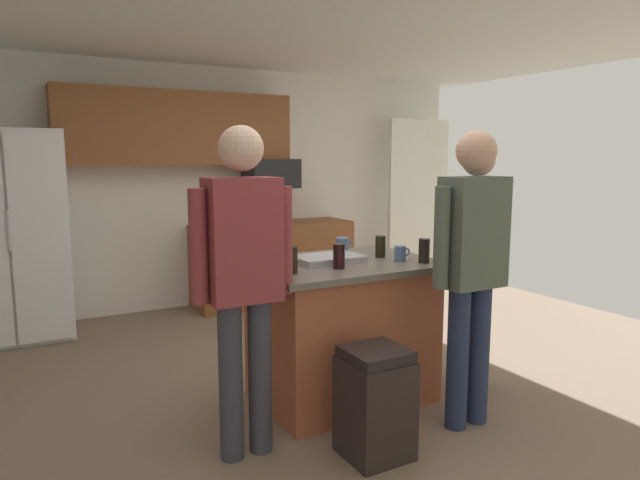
{
  "coord_description": "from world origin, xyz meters",
  "views": [
    {
      "loc": [
        -2.0,
        -3.29,
        1.63
      ],
      "look_at": [
        -0.08,
        0.16,
        1.05
      ],
      "focal_mm": 31.73,
      "sensor_mm": 36.0,
      "label": 1
    }
  ],
  "objects_px": {
    "refrigerator": "(9,236)",
    "mug_blue_stoneware": "(400,253)",
    "kitchen_island": "(342,329)",
    "person_guest_right": "(475,249)",
    "serving_tray": "(328,259)",
    "tumbler_amber": "(380,247)",
    "glass_pilsner": "(292,260)",
    "microwave_over_range": "(271,174)",
    "person_elder_center": "(243,269)",
    "person_host_foreground": "(472,258)",
    "glass_stout_tall": "(424,251)",
    "glass_dark_ale": "(339,256)",
    "trash_bin": "(375,403)",
    "mug_ceramic_white": "(342,245)",
    "glass_short_whisky": "(279,252)"
  },
  "relations": [
    {
      "from": "kitchen_island",
      "to": "glass_pilsner",
      "type": "bearing_deg",
      "value": -158.4
    },
    {
      "from": "glass_pilsner",
      "to": "serving_tray",
      "type": "distance_m",
      "value": 0.43
    },
    {
      "from": "refrigerator",
      "to": "tumbler_amber",
      "type": "xyz_separation_m",
      "value": [
        2.23,
        -2.52,
        0.08
      ]
    },
    {
      "from": "kitchen_island",
      "to": "mug_ceramic_white",
      "type": "height_order",
      "value": "mug_ceramic_white"
    },
    {
      "from": "glass_pilsner",
      "to": "trash_bin",
      "type": "distance_m",
      "value": 0.94
    },
    {
      "from": "person_guest_right",
      "to": "tumbler_amber",
      "type": "height_order",
      "value": "person_guest_right"
    },
    {
      "from": "tumbler_amber",
      "to": "trash_bin",
      "type": "relative_size",
      "value": 0.24
    },
    {
      "from": "tumbler_amber",
      "to": "glass_pilsner",
      "type": "distance_m",
      "value": 0.79
    },
    {
      "from": "refrigerator",
      "to": "mug_blue_stoneware",
      "type": "height_order",
      "value": "refrigerator"
    },
    {
      "from": "refrigerator",
      "to": "glass_stout_tall",
      "type": "xyz_separation_m",
      "value": [
        2.37,
        -2.82,
        0.09
      ]
    },
    {
      "from": "kitchen_island",
      "to": "person_host_foreground",
      "type": "bearing_deg",
      "value": -56.84
    },
    {
      "from": "microwave_over_range",
      "to": "serving_tray",
      "type": "xyz_separation_m",
      "value": [
        -0.77,
        -2.61,
        -0.48
      ]
    },
    {
      "from": "kitchen_island",
      "to": "serving_tray",
      "type": "xyz_separation_m",
      "value": [
        -0.09,
        0.03,
        0.49
      ]
    },
    {
      "from": "glass_dark_ale",
      "to": "trash_bin",
      "type": "bearing_deg",
      "value": -100.11
    },
    {
      "from": "person_elder_center",
      "to": "microwave_over_range",
      "type": "bearing_deg",
      "value": 38.61
    },
    {
      "from": "glass_dark_ale",
      "to": "trash_bin",
      "type": "xyz_separation_m",
      "value": [
        -0.1,
        -0.55,
        -0.72
      ]
    },
    {
      "from": "glass_short_whisky",
      "to": "tumbler_amber",
      "type": "xyz_separation_m",
      "value": [
        0.74,
        -0.08,
        -0.01
      ]
    },
    {
      "from": "glass_stout_tall",
      "to": "mug_blue_stoneware",
      "type": "relative_size",
      "value": 1.33
    },
    {
      "from": "mug_blue_stoneware",
      "to": "person_host_foreground",
      "type": "bearing_deg",
      "value": -78.46
    },
    {
      "from": "person_host_foreground",
      "to": "glass_pilsner",
      "type": "distance_m",
      "value": 1.07
    },
    {
      "from": "mug_blue_stoneware",
      "to": "refrigerator",
      "type": "bearing_deg",
      "value": 130.19
    },
    {
      "from": "person_host_foreground",
      "to": "glass_stout_tall",
      "type": "distance_m",
      "value": 0.42
    },
    {
      "from": "refrigerator",
      "to": "kitchen_island",
      "type": "height_order",
      "value": "refrigerator"
    },
    {
      "from": "microwave_over_range",
      "to": "person_host_foreground",
      "type": "height_order",
      "value": "person_host_foreground"
    },
    {
      "from": "kitchen_island",
      "to": "glass_dark_ale",
      "type": "height_order",
      "value": "glass_dark_ale"
    },
    {
      "from": "glass_stout_tall",
      "to": "tumbler_amber",
      "type": "height_order",
      "value": "glass_stout_tall"
    },
    {
      "from": "glass_short_whisky",
      "to": "trash_bin",
      "type": "relative_size",
      "value": 0.28
    },
    {
      "from": "glass_dark_ale",
      "to": "mug_ceramic_white",
      "type": "distance_m",
      "value": 0.59
    },
    {
      "from": "refrigerator",
      "to": "serving_tray",
      "type": "relative_size",
      "value": 4.25
    },
    {
      "from": "kitchen_island",
      "to": "person_guest_right",
      "type": "xyz_separation_m",
      "value": [
        0.9,
        -0.29,
        0.52
      ]
    },
    {
      "from": "microwave_over_range",
      "to": "mug_ceramic_white",
      "type": "height_order",
      "value": "microwave_over_range"
    },
    {
      "from": "person_host_foreground",
      "to": "mug_ceramic_white",
      "type": "relative_size",
      "value": 13.22
    },
    {
      "from": "microwave_over_range",
      "to": "tumbler_amber",
      "type": "relative_size",
      "value": 3.75
    },
    {
      "from": "trash_bin",
      "to": "kitchen_island",
      "type": "bearing_deg",
      "value": 72.24
    },
    {
      "from": "mug_blue_stoneware",
      "to": "glass_pilsner",
      "type": "relative_size",
      "value": 0.77
    },
    {
      "from": "person_guest_right",
      "to": "serving_tray",
      "type": "relative_size",
      "value": 3.93
    },
    {
      "from": "microwave_over_range",
      "to": "glass_stout_tall",
      "type": "height_order",
      "value": "microwave_over_range"
    },
    {
      "from": "microwave_over_range",
      "to": "person_guest_right",
      "type": "xyz_separation_m",
      "value": [
        0.22,
        -2.94,
        -0.45
      ]
    },
    {
      "from": "tumbler_amber",
      "to": "person_guest_right",
      "type": "bearing_deg",
      "value": -27.16
    },
    {
      "from": "person_host_foreground",
      "to": "serving_tray",
      "type": "height_order",
      "value": "person_host_foreground"
    },
    {
      "from": "kitchen_island",
      "to": "person_elder_center",
      "type": "distance_m",
      "value": 1.09
    },
    {
      "from": "tumbler_amber",
      "to": "mug_blue_stoneware",
      "type": "height_order",
      "value": "tumbler_amber"
    },
    {
      "from": "person_elder_center",
      "to": "glass_dark_ale",
      "type": "distance_m",
      "value": 0.73
    },
    {
      "from": "glass_dark_ale",
      "to": "glass_short_whisky",
      "type": "relative_size",
      "value": 0.91
    },
    {
      "from": "serving_tray",
      "to": "glass_dark_ale",
      "type": "bearing_deg",
      "value": -103.06
    },
    {
      "from": "refrigerator",
      "to": "person_guest_right",
      "type": "xyz_separation_m",
      "value": [
        2.82,
        -2.82,
        0.07
      ]
    },
    {
      "from": "person_guest_right",
      "to": "serving_tray",
      "type": "xyz_separation_m",
      "value": [
        -0.99,
        0.33,
        -0.04
      ]
    },
    {
      "from": "glass_dark_ale",
      "to": "mug_ceramic_white",
      "type": "xyz_separation_m",
      "value": [
        0.32,
        0.49,
        -0.02
      ]
    },
    {
      "from": "microwave_over_range",
      "to": "person_elder_center",
      "type": "relative_size",
      "value": 0.31
    },
    {
      "from": "microwave_over_range",
      "to": "glass_pilsner",
      "type": "relative_size",
      "value": 3.57
    }
  ]
}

